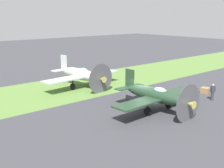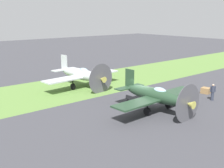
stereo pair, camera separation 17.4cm
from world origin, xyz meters
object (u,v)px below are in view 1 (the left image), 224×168
object	(u,v)px
ground_crew_chief	(213,92)
supply_crate	(205,90)
airplane_lead	(156,95)
airplane_wingman	(81,74)

from	to	relation	value
ground_crew_chief	supply_crate	bearing A→B (deg)	74.34
ground_crew_chief	supply_crate	size ratio (longest dim) A/B	1.92
airplane_lead	supply_crate	world-z (taller)	airplane_lead
airplane_lead	ground_crew_chief	size ratio (longest dim) A/B	5.76
airplane_lead	airplane_wingman	bearing A→B (deg)	-90.50
airplane_lead	ground_crew_chief	xyz separation A→B (m)	(-6.98, 1.61, -0.58)
airplane_lead	supply_crate	xyz separation A→B (m)	(-8.87, -0.31, -1.17)
ground_crew_chief	airplane_lead	bearing A→B (deg)	-164.15
supply_crate	ground_crew_chief	bearing A→B (deg)	45.49
airplane_wingman	supply_crate	bearing A→B (deg)	124.14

